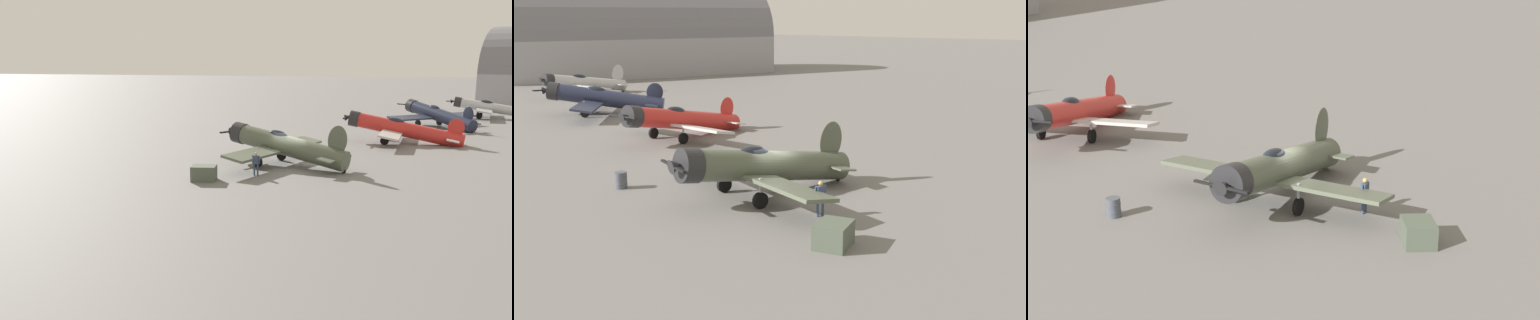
% 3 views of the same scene
% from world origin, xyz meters
% --- Properties ---
extents(ground_plane, '(400.00, 400.00, 0.00)m').
position_xyz_m(ground_plane, '(0.00, 0.00, 0.00)').
color(ground_plane, slate).
extents(airplane_foreground, '(10.44, 11.10, 3.46)m').
position_xyz_m(airplane_foreground, '(-0.47, 0.19, 1.55)').
color(airplane_foreground, '#4C5442').
rests_on(airplane_foreground, ground_plane).
extents(airplane_mid_apron, '(11.28, 10.40, 3.31)m').
position_xyz_m(airplane_mid_apron, '(8.45, 13.40, 1.36)').
color(airplane_mid_apron, red).
rests_on(airplane_mid_apron, ground_plane).
extents(ground_crew_mechanic, '(0.60, 0.38, 1.66)m').
position_xyz_m(ground_crew_mechanic, '(-1.62, -3.81, 1.00)').
color(ground_crew_mechanic, '#384766').
rests_on(ground_crew_mechanic, ground_plane).
extents(equipment_crate, '(1.80, 1.53, 1.00)m').
position_xyz_m(equipment_crate, '(-4.63, -6.08, 0.50)').
color(equipment_crate, '#4C5647').
rests_on(equipment_crate, ground_plane).
extents(fuel_drum, '(0.67, 0.67, 0.88)m').
position_xyz_m(fuel_drum, '(-3.39, 7.17, 0.44)').
color(fuel_drum, '#474C56').
rests_on(fuel_drum, ground_plane).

